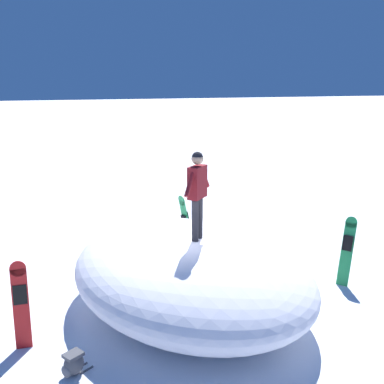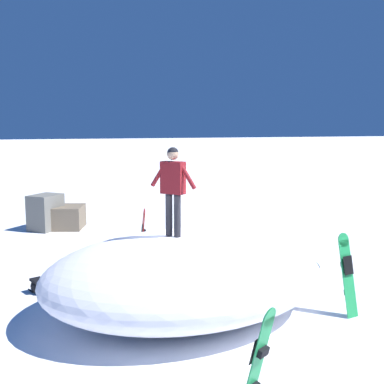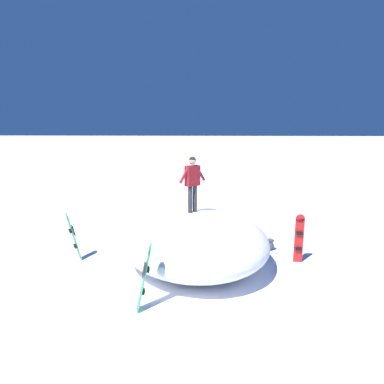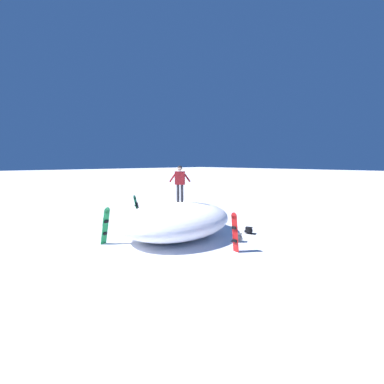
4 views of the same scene
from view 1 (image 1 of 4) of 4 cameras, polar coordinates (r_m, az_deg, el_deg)
The scene contains 7 objects.
ground at distance 10.24m, azimuth -1.55°, elevation -14.24°, with size 240.00×240.00×0.00m, color white.
snow_mound at distance 9.82m, azimuth -0.31°, elevation -10.10°, with size 6.06×4.67×1.67m, color white.
snowboarder_standing at distance 8.96m, azimuth 0.68°, elevation 0.65°, with size 0.84×0.79×1.81m.
snowboard_primary_upright at distance 11.60m, azimuth 19.09°, elevation -6.94°, with size 0.51×0.46×1.65m.
snowboard_secondary_upright at distance 9.05m, azimuth -20.90°, elevation -13.05°, with size 0.30×0.22×1.67m.
snowboard_tertiary_upright at distance 12.92m, azimuth -0.79°, elevation -3.90°, with size 0.45×0.38×1.71m.
backpack_far at distance 8.32m, azimuth -14.83°, elevation -20.32°, with size 0.57×0.46×0.41m.
Camera 1 is at (2.98, 8.53, 4.81)m, focal length 42.03 mm.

